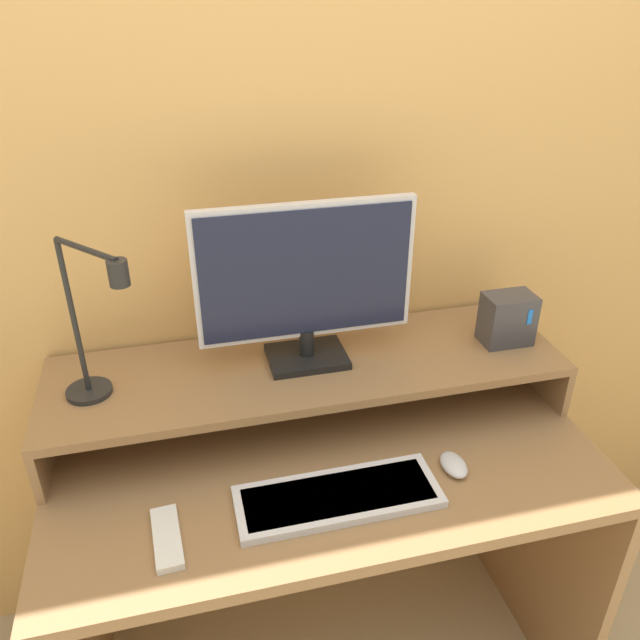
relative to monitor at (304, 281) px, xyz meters
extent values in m
cube|color=#E5AD60|center=(0.00, 0.20, 0.15)|extent=(6.00, 0.05, 2.50)
cube|color=olive|center=(0.00, -0.17, -0.37)|extent=(1.24, 0.67, 0.03)
cube|color=olive|center=(-0.60, -0.17, -0.74)|extent=(0.03, 0.67, 0.72)
cube|color=olive|center=(0.61, -0.17, -0.74)|extent=(0.03, 0.67, 0.72)
cube|color=olive|center=(-0.61, -0.02, -0.29)|extent=(0.02, 0.36, 0.12)
cube|color=olive|center=(0.62, -0.02, -0.29)|extent=(0.02, 0.36, 0.12)
cube|color=olive|center=(0.00, -0.02, -0.22)|extent=(1.24, 0.36, 0.02)
cube|color=black|center=(0.00, 0.00, -0.20)|extent=(0.19, 0.14, 0.02)
cylinder|color=black|center=(0.00, 0.00, -0.16)|extent=(0.04, 0.04, 0.06)
cube|color=silver|center=(0.00, 0.00, 0.02)|extent=(0.51, 0.02, 0.32)
cube|color=#191E38|center=(0.00, -0.01, 0.02)|extent=(0.48, 0.01, 0.30)
cylinder|color=black|center=(-0.50, -0.02, -0.20)|extent=(0.10, 0.10, 0.01)
cylinder|color=black|center=(-0.50, -0.02, -0.02)|extent=(0.01, 0.01, 0.36)
cylinder|color=black|center=(-0.44, -0.09, 0.16)|extent=(0.13, 0.15, 0.01)
cylinder|color=black|center=(-0.38, -0.16, 0.13)|extent=(0.04, 0.04, 0.05)
cube|color=#3D3D42|center=(0.51, -0.04, -0.15)|extent=(0.12, 0.08, 0.13)
cube|color=#1972F2|center=(0.55, -0.08, -0.12)|extent=(0.01, 0.00, 0.04)
cube|color=silver|center=(-0.01, -0.33, -0.34)|extent=(0.43, 0.15, 0.02)
cube|color=#AFAFB3|center=(-0.01, -0.33, -0.34)|extent=(0.39, 0.12, 0.01)
ellipsoid|color=silver|center=(0.27, -0.30, -0.34)|extent=(0.05, 0.09, 0.03)
cube|color=white|center=(-0.36, -0.36, -0.35)|extent=(0.06, 0.16, 0.02)
camera|label=1|loc=(-0.28, -1.26, 0.61)|focal=35.00mm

